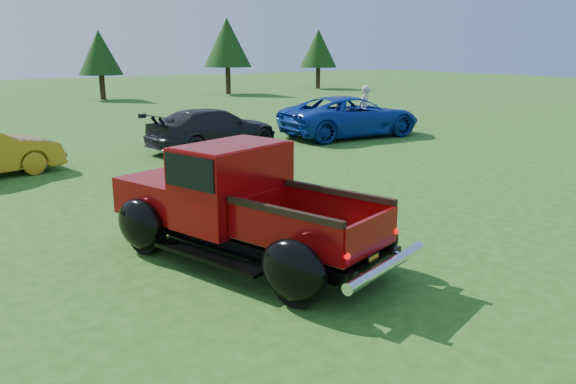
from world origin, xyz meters
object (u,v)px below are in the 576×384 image
at_px(tree_far_east, 318,48).
at_px(spectator, 364,110).
at_px(tree_east, 227,43).
at_px(pickup_truck, 232,203).
at_px(tree_mid_right, 100,53).
at_px(show_car_grey, 214,129).
at_px(show_car_blue, 351,116).

xyz_separation_m(tree_far_east, spectator, (-14.02, -21.44, -2.32)).
relative_size(tree_east, tree_far_east, 1.12).
bearing_deg(pickup_truck, tree_east, 44.61).
xyz_separation_m(tree_mid_right, show_car_grey, (-2.50, -20.83, -2.30)).
height_order(show_car_grey, spectator, spectator).
height_order(tree_mid_right, spectator, tree_mid_right).
relative_size(show_car_grey, show_car_blue, 0.85).
xyz_separation_m(tree_mid_right, pickup_truck, (-6.75, -29.86, -2.11)).
bearing_deg(spectator, pickup_truck, 15.48).
distance_m(tree_east, show_car_blue, 21.78).
height_order(tree_east, spectator, tree_east).
relative_size(tree_far_east, pickup_truck, 0.92).
xyz_separation_m(tree_east, tree_far_east, (9.00, 1.00, -0.41)).
bearing_deg(show_car_grey, show_car_blue, -104.27).
distance_m(tree_mid_right, tree_far_east, 18.01).
distance_m(pickup_truck, show_car_grey, 9.98).
distance_m(tree_mid_right, tree_east, 9.04).
bearing_deg(pickup_truck, show_car_blue, 24.13).
bearing_deg(show_car_grey, pickup_truck, 144.86).
bearing_deg(show_car_blue, tree_mid_right, 12.22).
distance_m(tree_far_east, show_car_grey, 29.69).
xyz_separation_m(tree_mid_right, tree_east, (9.00, -0.50, 0.68)).
bearing_deg(spectator, show_car_blue, -5.75).
height_order(pickup_truck, show_car_blue, pickup_truck).
xyz_separation_m(tree_east, spectator, (-5.02, -20.44, -2.73)).
xyz_separation_m(pickup_truck, show_car_grey, (4.25, 9.03, -0.19)).
distance_m(tree_east, pickup_truck, 33.43).
bearing_deg(tree_far_east, tree_east, -173.66).
bearing_deg(spectator, tree_far_east, -147.45).
relative_size(tree_mid_right, tree_far_east, 0.92).
bearing_deg(spectator, tree_east, -128.06).
xyz_separation_m(pickup_truck, show_car_blue, (9.80, 8.61, -0.10)).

